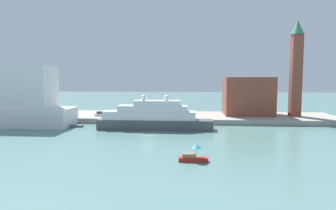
% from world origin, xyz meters
% --- Properties ---
extents(ground, '(400.00, 400.00, 0.00)m').
position_xyz_m(ground, '(0.00, 0.00, 0.00)').
color(ground, slate).
extents(quay_dock, '(110.00, 20.86, 1.55)m').
position_xyz_m(quay_dock, '(0.00, 26.43, 0.78)').
color(quay_dock, gray).
rests_on(quay_dock, ground).
extents(large_yacht, '(30.00, 4.97, 10.23)m').
position_xyz_m(large_yacht, '(0.27, 8.16, 3.06)').
color(large_yacht, '#4C4C51').
rests_on(large_yacht, ground).
extents(small_motorboat, '(4.78, 1.76, 2.87)m').
position_xyz_m(small_motorboat, '(10.55, -21.58, 1.00)').
color(small_motorboat, '#B22319').
rests_on(small_motorboat, ground).
extents(work_barge, '(5.48, 1.57, 0.61)m').
position_xyz_m(work_barge, '(-22.23, 10.05, 0.30)').
color(work_barge, '#595966').
rests_on(work_barge, ground).
extents(harbor_building, '(15.02, 12.75, 12.04)m').
position_xyz_m(harbor_building, '(28.26, 29.31, 7.58)').
color(harbor_building, brown).
rests_on(harbor_building, quay_dock).
extents(bell_tower, '(3.98, 3.98, 29.13)m').
position_xyz_m(bell_tower, '(42.02, 26.26, 17.25)').
color(bell_tower, brown).
rests_on(bell_tower, quay_dock).
extents(parked_car, '(4.11, 1.69, 1.44)m').
position_xyz_m(parked_car, '(-17.52, 21.52, 2.17)').
color(parked_car, silver).
rests_on(parked_car, quay_dock).
extents(person_figure, '(0.36, 0.36, 1.66)m').
position_xyz_m(person_figure, '(-13.65, 23.14, 2.32)').
color(person_figure, '#4C4C4C').
rests_on(person_figure, quay_dock).
extents(mooring_bollard, '(0.40, 0.40, 0.79)m').
position_xyz_m(mooring_bollard, '(4.89, 17.09, 1.95)').
color(mooring_bollard, black).
rests_on(mooring_bollard, quay_dock).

